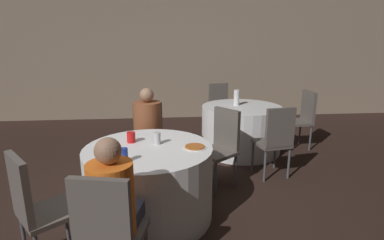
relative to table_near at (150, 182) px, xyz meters
name	(u,v)px	position (x,y,z in m)	size (l,w,h in m)	color
ground_plane	(145,214)	(-0.06, 0.02, -0.37)	(16.00, 16.00, 0.00)	black
wall_back	(154,56)	(-0.06, 4.08, 1.03)	(16.00, 0.06, 2.80)	gray
table_near	(150,182)	(0.00, 0.00, 0.00)	(1.25, 1.25, 0.73)	white
table_far	(241,129)	(1.37, 1.76, 0.00)	(1.25, 1.25, 0.73)	white
chair_near_northeast	(222,141)	(0.84, 0.62, 0.19)	(0.56, 0.56, 0.95)	#59514C
chair_near_southwest	(35,203)	(-0.81, -0.65, 0.19)	(0.56, 0.56, 0.95)	#59514C
chair_near_south	(108,228)	(-0.21, -1.02, 0.19)	(0.47, 0.48, 0.95)	#59514C
chair_near_north	(148,133)	(-0.06, 1.04, 0.19)	(0.42, 0.43, 0.95)	#59514C
chair_far_east	(303,115)	(2.41, 1.82, 0.19)	(0.43, 0.42, 0.95)	#59514C
chair_far_south	(276,137)	(1.55, 0.74, 0.19)	(0.46, 0.47, 0.95)	#59514C
chair_far_north	(220,104)	(1.21, 2.79, 0.19)	(0.46, 0.46, 0.95)	#59514C
person_orange_shirt	(117,212)	(-0.18, -0.85, 0.20)	(0.35, 0.49, 1.14)	#33384C
person_floral_shirt	(148,134)	(-0.05, 0.88, 0.23)	(0.36, 0.51, 1.17)	#282828
pizza_plate_near	(195,147)	(0.45, -0.05, 0.38)	(0.22, 0.22, 0.02)	white
soda_can_blue	(124,155)	(-0.18, -0.34, 0.43)	(0.07, 0.07, 0.12)	#1E38A5
soda_can_silver	(157,138)	(0.09, 0.09, 0.43)	(0.07, 0.07, 0.12)	silver
cup_near	(131,137)	(-0.18, 0.17, 0.42)	(0.08, 0.08, 0.11)	red
bottle_far	(237,98)	(1.30, 1.86, 0.49)	(0.09, 0.09, 0.25)	white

